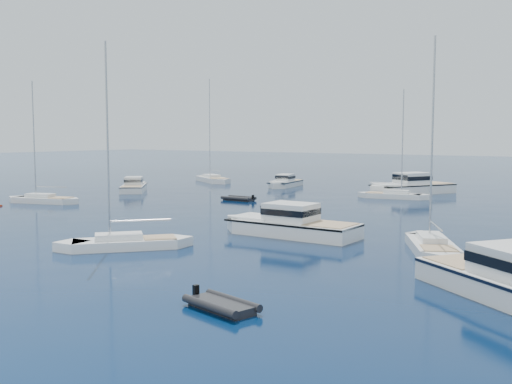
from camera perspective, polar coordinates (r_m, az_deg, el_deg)
ground at (r=41.83m, az=-22.60°, el=-5.16°), size 400.00×400.00×0.00m
motor_cruiser_centre at (r=44.36m, az=3.09°, el=-4.16°), size 11.81×3.66×3.10m
motor_cruiser_far_l at (r=80.76m, az=-11.60°, el=0.08°), size 8.30×9.11×2.48m
motor_cruiser_distant at (r=78.35m, az=14.57°, el=-0.15°), size 9.95×13.32×3.43m
motor_cruiser_horizon at (r=85.99m, az=2.78°, el=0.50°), size 4.14×9.19×2.33m
sailboat_fore at (r=40.14m, az=-12.45°, el=-5.30°), size 8.00×8.75×13.86m
sailboat_mid_r at (r=39.80m, az=16.49°, el=-5.49°), size 6.75×9.74×14.23m
sailboat_mid_l at (r=69.44m, az=-19.70°, el=-0.99°), size 9.69×5.19×13.81m
sailboat_centre at (r=71.96m, az=13.04°, el=-0.60°), size 9.28×4.00×13.22m
sailboat_far_l at (r=95.16m, az=-4.19°, el=0.97°), size 11.45×8.53×16.98m
tender_grey_near at (r=25.83m, az=-3.34°, el=-11.21°), size 3.97×2.75×0.95m
tender_grey_far at (r=67.95m, az=-1.68°, el=-0.81°), size 4.01×2.21×0.95m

